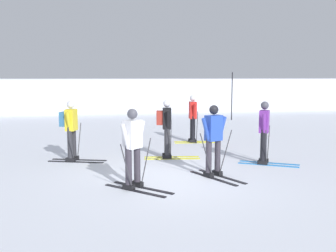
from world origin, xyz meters
TOP-DOWN VIEW (x-y plane):
  - ground_plane at (0.00, 0.00)m, footprint 120.00×120.00m
  - far_snow_ridge at (0.00, 20.82)m, footprint 80.00×8.97m
  - skier_black at (0.24, 2.18)m, footprint 1.64×1.00m
  - skier_yellow at (-2.46, 2.27)m, footprint 1.64×0.96m
  - skier_purple at (2.72, 0.95)m, footprint 1.57×1.12m
  - skier_red at (1.67, 4.73)m, footprint 1.63×1.00m
  - skier_white at (-1.00, -0.78)m, footprint 1.38×1.40m
  - skier_blue at (0.97, -0.11)m, footprint 1.01×1.61m
  - trail_marker_pole at (5.51, 11.47)m, footprint 0.05×0.05m

SIDE VIEW (x-z plane):
  - ground_plane at x=0.00m, z-range 0.00..0.00m
  - skier_purple at x=2.72m, z-range 0.06..1.77m
  - skier_white at x=-1.00m, z-range 0.06..1.77m
  - skier_blue at x=0.97m, z-range 0.06..1.77m
  - skier_red at x=1.67m, z-range 0.06..1.77m
  - skier_yellow at x=-2.46m, z-range 0.10..1.81m
  - skier_black at x=0.24m, z-range 0.10..1.81m
  - far_snow_ridge at x=0.00m, z-range 0.00..2.18m
  - trail_marker_pole at x=5.51m, z-range 0.00..2.59m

